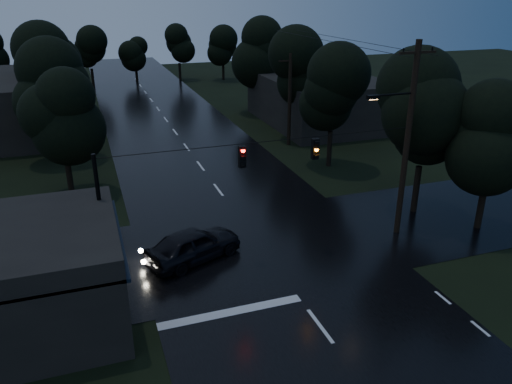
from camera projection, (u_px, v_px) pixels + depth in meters
main_road at (187, 147)px, 41.23m from camera, size 12.00×120.00×0.02m
cross_street at (260, 245)px, 25.50m from camera, size 60.00×9.00×0.02m
building_far_right at (319, 100)px, 48.17m from camera, size 10.00×14.00×4.40m
building_far_left at (8, 105)px, 44.75m from camera, size 10.00×16.00×5.00m
utility_pole_main at (406, 138)px, 24.90m from camera, size 3.50×0.30×10.00m
utility_pole_far at (290, 99)px, 40.55m from camera, size 2.00×0.30×7.50m
anchor_pole_left at (102, 221)px, 21.20m from camera, size 0.18×0.18×6.00m
span_signals at (279, 152)px, 22.80m from camera, size 15.00×0.37×1.12m
tree_corner_near at (426, 111)px, 27.16m from camera, size 4.48×4.48×9.44m
tree_corner_far at (494, 135)px, 25.43m from camera, size 3.92×3.92×8.26m
tree_left_a at (60, 115)px, 29.51m from camera, size 3.92×3.92×8.26m
tree_left_b at (52, 86)px, 36.18m from camera, size 4.20×4.20×8.85m
tree_left_c at (47, 63)px, 44.59m from camera, size 4.48×4.48×9.44m
tree_right_a at (333, 90)px, 34.86m from camera, size 4.20×4.20×8.85m
tree_right_b at (295, 68)px, 41.90m from camera, size 4.48×4.48×9.44m
tree_right_c at (262, 50)px, 50.68m from camera, size 4.76×4.76×10.03m
car at (193, 245)px, 23.85m from camera, size 5.17×3.63×1.63m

